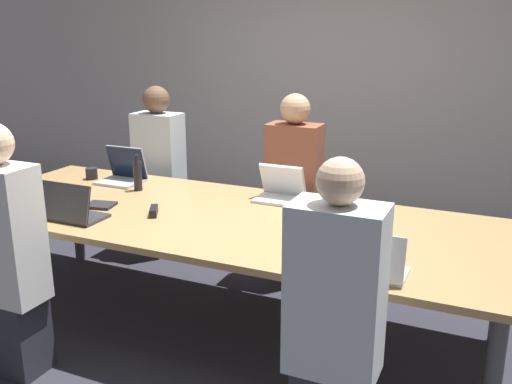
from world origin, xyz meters
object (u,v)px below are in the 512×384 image
object	(u,v)px
laptop_far_left	(123,172)
person_far_center	(294,190)
bottle_far_left	(138,175)
cup_near_left	(47,206)
laptop_far_center	(280,190)
person_far_left	(160,172)
person_near_left	(6,256)
stapler	(154,211)
cup_far_left	(92,173)
cup_far_center	(315,200)
laptop_near_right	(367,263)
laptop_near_left	(71,209)
person_near_right	(334,322)

from	to	relation	value
laptop_far_left	person_far_center	bearing A→B (deg)	23.12
bottle_far_left	cup_near_left	xyz separation A→B (m)	(-0.23, -0.66, -0.07)
laptop_far_center	person_far_left	xyz separation A→B (m)	(-1.31, 0.50, -0.13)
person_near_left	cup_near_left	xyz separation A→B (m)	(-0.21, 0.54, 0.10)
stapler	cup_far_left	bearing A→B (deg)	120.75
person_far_left	cup_near_left	size ratio (longest dim) A/B	16.95
cup_far_center	bottle_far_left	xyz separation A→B (m)	(-1.29, -0.17, 0.07)
person_near_left	cup_near_left	size ratio (longest dim) A/B	16.95
laptop_near_right	stapler	bearing A→B (deg)	-14.32
laptop_near_left	cup_near_left	bearing A→B (deg)	-13.67
laptop_far_center	person_far_left	size ratio (longest dim) A/B	0.22
person_near_left	stapler	world-z (taller)	person_near_left
laptop_far_left	stapler	bearing A→B (deg)	-41.21
person_near_right	person_far_left	bearing A→B (deg)	-41.27
person_near_right	laptop_far_center	size ratio (longest dim) A/B	4.46
cup_far_center	stapler	world-z (taller)	cup_far_center
laptop_far_center	person_far_left	bearing A→B (deg)	159.14
laptop_near_right	person_near_right	distance (m)	0.38
bottle_far_left	stapler	distance (m)	0.61
cup_far_left	laptop_near_right	bearing A→B (deg)	-20.98
cup_far_center	cup_far_left	size ratio (longest dim) A/B	0.89
person_far_left	cup_near_left	xyz separation A→B (m)	(0.05, -1.37, 0.10)
person_near_left	person_far_left	bearing A→B (deg)	-82.01
laptop_near_right	laptop_near_left	size ratio (longest dim) A/B	1.00
cup_far_left	bottle_far_left	bearing A→B (deg)	-12.81
laptop_far_center	person_near_left	size ratio (longest dim) A/B	0.22
person_near_right	laptop_far_left	bearing A→B (deg)	-32.11
laptop_far_left	person_far_left	world-z (taller)	person_far_left
person_far_center	bottle_far_left	xyz separation A→B (m)	(-0.96, -0.66, 0.17)
laptop_far_center	laptop_far_left	bearing A→B (deg)	-177.59
cup_near_left	stapler	xyz separation A→B (m)	(0.65, 0.24, -0.02)
person_near_right	person_near_left	size ratio (longest dim) A/B	0.98
person_far_center	stapler	world-z (taller)	person_far_center
laptop_far_center	person_far_center	world-z (taller)	person_far_center
laptop_near_right	bottle_far_left	size ratio (longest dim) A/B	1.38
person_far_left	cup_far_center	bearing A→B (deg)	-18.79
laptop_far_left	person_far_left	xyz separation A→B (m)	(-0.05, 0.55, -0.14)
laptop_near_left	laptop_far_left	bearing A→B (deg)	-73.33
person_far_center	cup_far_left	world-z (taller)	person_far_center
laptop_far_left	laptop_near_right	bearing A→B (deg)	-24.21
person_near_left	cup_near_left	bearing A→B (deg)	-68.40
laptop_near_right	cup_far_center	world-z (taller)	laptop_near_right
person_far_center	cup_far_left	xyz separation A→B (m)	(-1.48, -0.54, 0.10)
person_near_right	person_far_center	distance (m)	2.00
person_far_center	cup_far_center	world-z (taller)	person_far_center
person_far_left	cup_far_left	world-z (taller)	person_far_left
person_near_right	cup_far_left	distance (m)	2.66
cup_far_left	bottle_far_left	world-z (taller)	bottle_far_left
person_far_left	bottle_far_left	xyz separation A→B (m)	(0.29, -0.71, 0.17)
person_near_right	laptop_far_center	world-z (taller)	person_near_right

